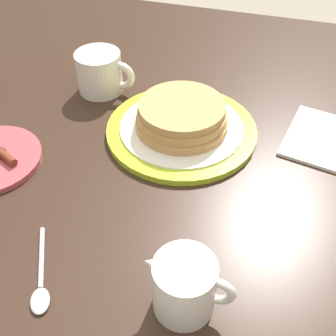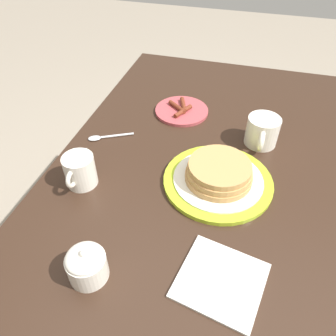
{
  "view_description": "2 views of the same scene",
  "coord_description": "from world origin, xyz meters",
  "px_view_note": "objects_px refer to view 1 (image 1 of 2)",
  "views": [
    {
      "loc": [
        0.14,
        -0.65,
        1.27
      ],
      "look_at": [
        0.0,
        -0.18,
        0.8
      ],
      "focal_mm": 45.0,
      "sensor_mm": 36.0,
      "label": 1
    },
    {
      "loc": [
        0.59,
        -0.02,
        1.37
      ],
      "look_at": [
        0.0,
        -0.18,
        0.8
      ],
      "focal_mm": 35.0,
      "sensor_mm": 36.0,
      "label": 2
    }
  ],
  "objects_px": {
    "pancake_plate": "(182,122)",
    "creamer_pitcher": "(184,285)",
    "spoon": "(41,283)",
    "napkin": "(331,141)",
    "coffee_mug": "(101,72)"
  },
  "relations": [
    {
      "from": "pancake_plate",
      "to": "creamer_pitcher",
      "type": "relative_size",
      "value": 2.4
    },
    {
      "from": "pancake_plate",
      "to": "spoon",
      "type": "xyz_separation_m",
      "value": [
        -0.09,
        -0.36,
        -0.02
      ]
    },
    {
      "from": "pancake_plate",
      "to": "creamer_pitcher",
      "type": "bearing_deg",
      "value": -74.53
    },
    {
      "from": "creamer_pitcher",
      "to": "napkin",
      "type": "bearing_deg",
      "value": 65.42
    },
    {
      "from": "coffee_mug",
      "to": "pancake_plate",
      "type": "bearing_deg",
      "value": -24.93
    },
    {
      "from": "pancake_plate",
      "to": "napkin",
      "type": "relative_size",
      "value": 1.49
    },
    {
      "from": "creamer_pitcher",
      "to": "napkin",
      "type": "xyz_separation_m",
      "value": [
        0.17,
        0.38,
        -0.04
      ]
    },
    {
      "from": "pancake_plate",
      "to": "napkin",
      "type": "height_order",
      "value": "pancake_plate"
    },
    {
      "from": "spoon",
      "to": "napkin",
      "type": "bearing_deg",
      "value": 48.59
    },
    {
      "from": "coffee_mug",
      "to": "spoon",
      "type": "xyz_separation_m",
      "value": [
        0.1,
        -0.45,
        -0.04
      ]
    },
    {
      "from": "napkin",
      "to": "spoon",
      "type": "distance_m",
      "value": 0.54
    },
    {
      "from": "coffee_mug",
      "to": "napkin",
      "type": "bearing_deg",
      "value": -5.04
    },
    {
      "from": "coffee_mug",
      "to": "spoon",
      "type": "height_order",
      "value": "coffee_mug"
    },
    {
      "from": "pancake_plate",
      "to": "napkin",
      "type": "distance_m",
      "value": 0.27
    },
    {
      "from": "creamer_pitcher",
      "to": "spoon",
      "type": "xyz_separation_m",
      "value": [
        -0.19,
        -0.03,
        -0.04
      ]
    }
  ]
}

